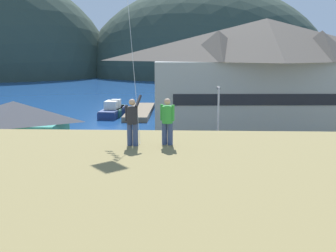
{
  "coord_description": "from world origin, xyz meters",
  "views": [
    {
      "loc": [
        1.92,
        -23.3,
        9.39
      ],
      "look_at": [
        0.66,
        9.0,
        3.16
      ],
      "focal_mm": 44.53,
      "sensor_mm": 36.0,
      "label": 1
    }
  ],
  "objects_px": {
    "wharf_dock": "(140,112)",
    "moored_boat_inner_slip": "(113,111)",
    "storage_shed_near_lot": "(15,132)",
    "parked_car_mid_row_center": "(114,158)",
    "moored_boat_outer_mooring": "(165,107)",
    "harbor_lodge": "(265,74)",
    "person_companion": "(167,120)",
    "parked_car_back_row_right": "(229,160)",
    "moored_boat_wharfside": "(116,110)",
    "parked_car_front_row_red": "(257,195)",
    "person_kite_flyer": "(132,120)",
    "parking_light_pole": "(218,117)",
    "parked_car_back_row_left": "(128,182)",
    "parked_car_mid_row_near": "(51,187)",
    "parked_car_corner_spot": "(294,158)"
  },
  "relations": [
    {
      "from": "parked_car_back_row_left",
      "to": "parked_car_corner_spot",
      "type": "relative_size",
      "value": 0.99
    },
    {
      "from": "moored_boat_outer_mooring",
      "to": "parked_car_corner_spot",
      "type": "bearing_deg",
      "value": -68.72
    },
    {
      "from": "parking_light_pole",
      "to": "person_companion",
      "type": "xyz_separation_m",
      "value": [
        -3.43,
        -18.67,
        3.07
      ]
    },
    {
      "from": "parking_light_pole",
      "to": "wharf_dock",
      "type": "bearing_deg",
      "value": 110.92
    },
    {
      "from": "person_companion",
      "to": "parked_car_back_row_right",
      "type": "bearing_deg",
      "value": 74.89
    },
    {
      "from": "moored_boat_inner_slip",
      "to": "parked_car_back_row_right",
      "type": "relative_size",
      "value": 1.72
    },
    {
      "from": "harbor_lodge",
      "to": "wharf_dock",
      "type": "relative_size",
      "value": 1.84
    },
    {
      "from": "moored_boat_wharfside",
      "to": "moored_boat_inner_slip",
      "type": "height_order",
      "value": "same"
    },
    {
      "from": "wharf_dock",
      "to": "moored_boat_outer_mooring",
      "type": "height_order",
      "value": "moored_boat_outer_mooring"
    },
    {
      "from": "moored_boat_outer_mooring",
      "to": "harbor_lodge",
      "type": "bearing_deg",
      "value": -52.0
    },
    {
      "from": "parked_car_back_row_left",
      "to": "parked_car_front_row_red",
      "type": "xyz_separation_m",
      "value": [
        7.66,
        -1.94,
        0.0
      ]
    },
    {
      "from": "harbor_lodge",
      "to": "parking_light_pole",
      "type": "height_order",
      "value": "harbor_lodge"
    },
    {
      "from": "harbor_lodge",
      "to": "moored_boat_inner_slip",
      "type": "xyz_separation_m",
      "value": [
        -18.2,
        10.93,
        -5.77
      ]
    },
    {
      "from": "parked_car_back_row_left",
      "to": "person_kite_flyer",
      "type": "height_order",
      "value": "person_kite_flyer"
    },
    {
      "from": "parked_car_mid_row_center",
      "to": "storage_shed_near_lot",
      "type": "bearing_deg",
      "value": 167.65
    },
    {
      "from": "storage_shed_near_lot",
      "to": "parked_car_front_row_red",
      "type": "xyz_separation_m",
      "value": [
        17.64,
        -9.33,
        -1.59
      ]
    },
    {
      "from": "moored_boat_wharfside",
      "to": "moored_boat_inner_slip",
      "type": "relative_size",
      "value": 0.77
    },
    {
      "from": "wharf_dock",
      "to": "moored_boat_inner_slip",
      "type": "bearing_deg",
      "value": -153.39
    },
    {
      "from": "person_companion",
      "to": "parked_car_mid_row_center",
      "type": "bearing_deg",
      "value": 107.22
    },
    {
      "from": "moored_boat_inner_slip",
      "to": "parking_light_pole",
      "type": "bearing_deg",
      "value": -60.14
    },
    {
      "from": "parked_car_corner_spot",
      "to": "harbor_lodge",
      "type": "bearing_deg",
      "value": 89.1
    },
    {
      "from": "harbor_lodge",
      "to": "person_companion",
      "type": "distance_m",
      "value": 30.86
    },
    {
      "from": "parked_car_front_row_red",
      "to": "parked_car_mid_row_near",
      "type": "xyz_separation_m",
      "value": [
        -12.16,
        0.87,
        0.0
      ]
    },
    {
      "from": "wharf_dock",
      "to": "moored_boat_outer_mooring",
      "type": "bearing_deg",
      "value": 26.63
    },
    {
      "from": "moored_boat_wharfside",
      "to": "moored_boat_inner_slip",
      "type": "xyz_separation_m",
      "value": [
        -0.29,
        -1.02,
        0.0
      ]
    },
    {
      "from": "parked_car_mid_row_center",
      "to": "parked_car_mid_row_near",
      "type": "relative_size",
      "value": 0.99
    },
    {
      "from": "harbor_lodge",
      "to": "wharf_dock",
      "type": "bearing_deg",
      "value": 139.21
    },
    {
      "from": "parked_car_front_row_red",
      "to": "parked_car_back_row_right",
      "type": "bearing_deg",
      "value": 96.1
    },
    {
      "from": "wharf_dock",
      "to": "moored_boat_inner_slip",
      "type": "height_order",
      "value": "moored_boat_inner_slip"
    },
    {
      "from": "parked_car_back_row_left",
      "to": "parked_car_corner_spot",
      "type": "height_order",
      "value": "same"
    },
    {
      "from": "parked_car_front_row_red",
      "to": "parked_car_back_row_right",
      "type": "distance_m",
      "value": 7.48
    },
    {
      "from": "parked_car_mid_row_near",
      "to": "moored_boat_wharfside",
      "type": "bearing_deg",
      "value": 92.46
    },
    {
      "from": "harbor_lodge",
      "to": "moored_boat_wharfside",
      "type": "distance_m",
      "value": 22.3
    },
    {
      "from": "moored_boat_wharfside",
      "to": "parked_car_front_row_red",
      "type": "bearing_deg",
      "value": -68.2
    },
    {
      "from": "wharf_dock",
      "to": "person_companion",
      "type": "height_order",
      "value": "person_companion"
    },
    {
      "from": "person_kite_flyer",
      "to": "parked_car_front_row_red",
      "type": "bearing_deg",
      "value": 51.46
    },
    {
      "from": "parked_car_back_row_right",
      "to": "person_kite_flyer",
      "type": "relative_size",
      "value": 2.3
    },
    {
      "from": "storage_shed_near_lot",
      "to": "wharf_dock",
      "type": "bearing_deg",
      "value": 74.01
    },
    {
      "from": "parked_car_back_row_right",
      "to": "moored_boat_outer_mooring",
      "type": "bearing_deg",
      "value": 101.94
    },
    {
      "from": "parked_car_mid_row_near",
      "to": "parking_light_pole",
      "type": "bearing_deg",
      "value": 43.81
    },
    {
      "from": "storage_shed_near_lot",
      "to": "parked_car_back_row_left",
      "type": "xyz_separation_m",
      "value": [
        9.98,
        -7.39,
        -1.59
      ]
    },
    {
      "from": "parked_car_corner_spot",
      "to": "parked_car_front_row_red",
      "type": "bearing_deg",
      "value": -116.99
    },
    {
      "from": "storage_shed_near_lot",
      "to": "parked_car_mid_row_center",
      "type": "xyz_separation_m",
      "value": [
        8.17,
        -1.79,
        -1.59
      ]
    },
    {
      "from": "parked_car_back_row_left",
      "to": "person_companion",
      "type": "bearing_deg",
      "value": -73.17
    },
    {
      "from": "parked_car_corner_spot",
      "to": "person_kite_flyer",
      "type": "bearing_deg",
      "value": -122.99
    },
    {
      "from": "parked_car_mid_row_near",
      "to": "person_kite_flyer",
      "type": "xyz_separation_m",
      "value": [
        6.06,
        -8.53,
        5.64
      ]
    },
    {
      "from": "moored_boat_outer_mooring",
      "to": "parking_light_pole",
      "type": "xyz_separation_m",
      "value": [
        5.54,
        -25.22,
        2.9
      ]
    },
    {
      "from": "harbor_lodge",
      "to": "parked_car_front_row_red",
      "type": "xyz_separation_m",
      "value": [
        -4.33,
        -22.01,
        -5.43
      ]
    },
    {
      "from": "moored_boat_wharfside",
      "to": "parked_car_mid_row_center",
      "type": "distance_m",
      "value": 26.74
    },
    {
      "from": "parked_car_front_row_red",
      "to": "harbor_lodge",
      "type": "bearing_deg",
      "value": 78.86
    }
  ]
}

